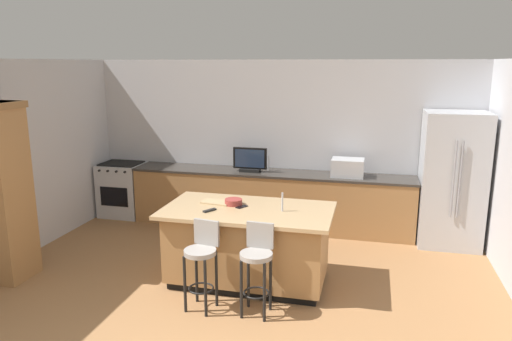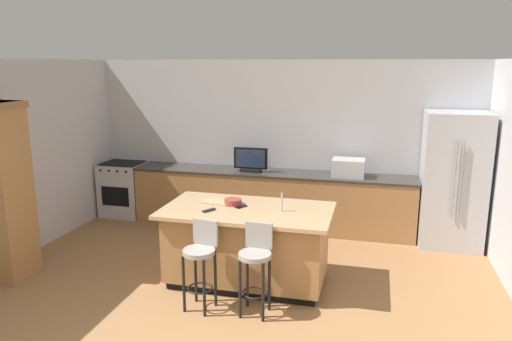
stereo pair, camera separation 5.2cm
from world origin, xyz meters
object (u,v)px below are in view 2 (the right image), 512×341
tv_monitor (251,161)px  bar_stool_right (256,261)px  fruit_bowl (233,202)px  range_oven (124,189)px  bar_stool_left (201,258)px  cutting_board (216,202)px  tv_remote (209,210)px  cabinet_tower (1,189)px  microwave (348,168)px  cell_phone (241,207)px  kitchen_island (247,245)px  refrigerator (453,180)px

tv_monitor → bar_stool_right: (0.76, -2.64, -0.50)m
tv_monitor → fruit_bowl: (0.27, -1.84, -0.13)m
range_oven → bar_stool_left: (2.44, -2.72, 0.11)m
cutting_board → range_oven: bearing=141.2°
tv_remote → fruit_bowl: bearing=90.5°
cutting_board → cabinet_tower: bearing=-163.8°
microwave → cell_phone: size_ratio=3.20×
cutting_board → fruit_bowl: bearing=-5.9°
cabinet_tower → kitchen_island: bearing=11.2°
cell_phone → cutting_board: (-0.35, 0.10, 0.01)m
tv_monitor → fruit_bowl: size_ratio=2.57×
cabinet_tower → cutting_board: bearing=16.2°
range_oven → tv_monitor: (2.27, -0.05, 0.62)m
bar_stool_left → cell_phone: bar_stool_left is taller
range_oven → cell_phone: size_ratio=6.16×
bar_stool_right → cell_phone: 0.88m
refrigerator → tv_remote: (-2.90, -2.12, -0.03)m
kitchen_island → bar_stool_right: bar_stool_right is taller
cabinet_tower → tv_remote: cabinet_tower is taller
kitchen_island → microwave: (1.03, 2.01, 0.57)m
tv_monitor → bar_stool_left: (0.16, -2.67, -0.51)m
bar_stool_right → fruit_bowl: bearing=123.7°
kitchen_island → cutting_board: bearing=162.1°
fruit_bowl → tv_monitor: bearing=98.4°
refrigerator → fruit_bowl: 3.25m
microwave → fruit_bowl: microwave is taller
kitchen_island → cutting_board: cutting_board is taller
kitchen_island → tv_remote: bearing=-153.7°
kitchen_island → tv_monitor: 2.10m
bar_stool_left → cutting_board: bar_stool_left is taller
range_oven → cell_phone: (2.67, -1.96, 0.46)m
kitchen_island → cabinet_tower: size_ratio=0.92×
range_oven → cutting_board: 3.01m
cabinet_tower → fruit_bowl: (2.68, 0.69, -0.16)m
cutting_board → kitchen_island: bearing=-17.9°
refrigerator → bar_stool_right: bearing=-130.5°
bar_stool_right → fruit_bowl: 1.01m
refrigerator → bar_stool_right: (-2.22, -2.61, -0.39)m
cabinet_tower → bar_stool_left: (2.57, -0.15, -0.55)m
range_oven → cabinet_tower: (-0.14, -2.58, 0.66)m
microwave → bar_stool_right: size_ratio=0.50×
refrigerator → bar_stool_right: size_ratio=2.00×
cell_phone → tv_remote: (-0.32, -0.24, 0.01)m
cutting_board → refrigerator: bearing=31.3°
refrigerator → microwave: refrigerator is taller
cabinet_tower → fruit_bowl: 2.77m
bar_stool_left → cabinet_tower: bearing=-174.3°
tv_remote → cell_phone: bearing=69.4°
tv_remote → microwave: bearing=89.0°
range_oven → bar_stool_right: (3.03, -2.69, 0.12)m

